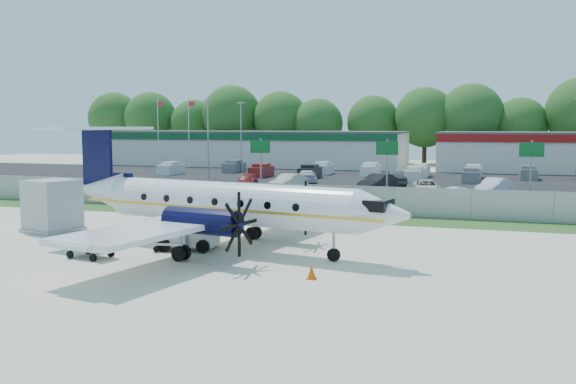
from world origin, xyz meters
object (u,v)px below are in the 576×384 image
(baggage_cart_far, at_px, (90,247))
(service_container, at_px, (52,207))
(baggage_cart_near, at_px, (172,242))
(aircraft, at_px, (222,203))
(pushback_tug, at_px, (191,235))

(baggage_cart_far, height_order, service_container, service_container)
(baggage_cart_near, relative_size, baggage_cart_far, 0.84)
(baggage_cart_near, bearing_deg, aircraft, 28.17)
(baggage_cart_near, xyz_separation_m, baggage_cart_far, (-2.84, -2.67, 0.07))
(aircraft, xyz_separation_m, baggage_cart_far, (-5.01, -3.84, -1.84))
(aircraft, bearing_deg, baggage_cart_near, -151.83)
(pushback_tug, xyz_separation_m, service_container, (-10.16, 2.46, 0.69))
(pushback_tug, relative_size, baggage_cart_far, 1.31)
(aircraft, bearing_deg, service_container, 170.41)
(pushback_tug, height_order, service_container, service_container)
(pushback_tug, xyz_separation_m, baggage_cart_near, (-0.70, -0.67, -0.28))
(aircraft, relative_size, pushback_tug, 6.70)
(pushback_tug, bearing_deg, baggage_cart_far, -136.60)
(baggage_cart_near, height_order, baggage_cart_far, baggage_cart_far)
(aircraft, height_order, service_container, aircraft)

